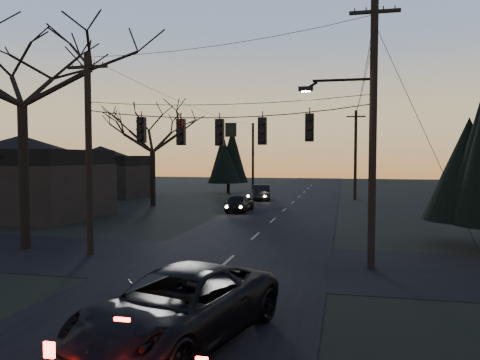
% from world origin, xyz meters
% --- Properties ---
extents(main_road, '(8.00, 120.00, 0.02)m').
position_xyz_m(main_road, '(0.00, 20.00, 0.01)').
color(main_road, black).
rests_on(main_road, ground).
extents(cross_road, '(60.00, 7.00, 0.02)m').
position_xyz_m(cross_road, '(0.00, 10.00, 0.01)').
color(cross_road, black).
rests_on(cross_road, ground).
extents(utility_pole_right, '(5.00, 0.30, 10.00)m').
position_xyz_m(utility_pole_right, '(5.50, 10.00, 0.00)').
color(utility_pole_right, black).
rests_on(utility_pole_right, ground).
extents(utility_pole_left, '(1.80, 0.30, 8.50)m').
position_xyz_m(utility_pole_left, '(-6.00, 10.00, 0.00)').
color(utility_pole_left, black).
rests_on(utility_pole_left, ground).
extents(utility_pole_far_r, '(1.80, 0.30, 8.50)m').
position_xyz_m(utility_pole_far_r, '(5.50, 38.00, 0.00)').
color(utility_pole_far_r, black).
rests_on(utility_pole_far_r, ground).
extents(utility_pole_far_l, '(0.30, 0.30, 8.00)m').
position_xyz_m(utility_pole_far_l, '(-6.00, 46.00, 0.00)').
color(utility_pole_far_l, black).
rests_on(utility_pole_far_l, ground).
extents(span_signal_assembly, '(11.50, 0.44, 1.64)m').
position_xyz_m(span_signal_assembly, '(-0.24, 10.00, 5.20)').
color(span_signal_assembly, black).
rests_on(span_signal_assembly, ground).
extents(bare_tree_left, '(8.89, 8.89, 12.89)m').
position_xyz_m(bare_tree_left, '(-9.60, 10.58, 9.01)').
color(bare_tree_left, black).
rests_on(bare_tree_left, ground).
extents(bare_tree_dist, '(7.07, 7.07, 9.02)m').
position_xyz_m(bare_tree_dist, '(-11.18, 28.74, 6.30)').
color(bare_tree_dist, black).
rests_on(bare_tree_dist, ground).
extents(evergreen_dist, '(3.89, 3.89, 6.52)m').
position_xyz_m(evergreen_dist, '(-8.16, 42.76, 3.85)').
color(evergreen_dist, black).
rests_on(evergreen_dist, ground).
extents(house_left_near, '(10.00, 8.00, 5.60)m').
position_xyz_m(house_left_near, '(-17.00, 20.00, 2.80)').
color(house_left_near, black).
rests_on(house_left_near, ground).
extents(house_left_far, '(9.00, 7.00, 5.20)m').
position_xyz_m(house_left_far, '(-20.00, 36.00, 2.60)').
color(house_left_far, black).
rests_on(house_left_far, ground).
extents(suv_near, '(4.17, 6.31, 1.61)m').
position_xyz_m(suv_near, '(0.89, 2.03, 0.81)').
color(suv_near, black).
rests_on(suv_near, ground).
extents(sedan_oncoming_a, '(1.69, 4.01, 1.35)m').
position_xyz_m(sedan_oncoming_a, '(-3.20, 26.42, 0.68)').
color(sedan_oncoming_a, black).
rests_on(sedan_oncoming_a, ground).
extents(sedan_oncoming_b, '(2.43, 4.62, 1.45)m').
position_xyz_m(sedan_oncoming_b, '(-3.20, 35.60, 0.72)').
color(sedan_oncoming_b, black).
rests_on(sedan_oncoming_b, ground).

